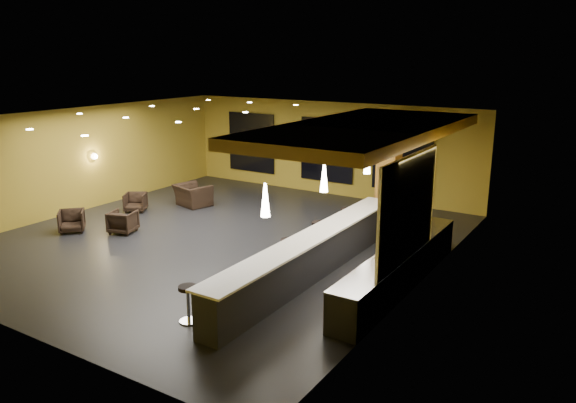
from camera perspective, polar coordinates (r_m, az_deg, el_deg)
The scene contains 33 objects.
floor at distance 16.50m, azimuth -6.84°, elevation -3.97°, with size 12.00×13.00×0.10m, color black.
ceiling at distance 15.72m, azimuth -7.24°, elevation 8.56°, with size 12.00×13.00×0.10m, color black.
wall_back at distance 21.40m, azimuth 4.10°, elevation 5.42°, with size 12.00×0.10×3.50m, color #A58925.
wall_left at distance 20.32m, azimuth -20.46°, elevation 4.01°, with size 0.10×13.00×3.50m, color #A58925.
wall_right at distance 13.16m, azimuth 13.91°, elevation -0.98°, with size 0.10×13.00×3.50m, color #A58925.
wood_soffit at distance 14.48m, azimuth 7.84°, elevation 7.25°, with size 3.60×8.00×0.28m, color olive.
window_left at distance 23.14m, azimuth -3.74°, elevation 6.01°, with size 2.20×0.06×2.40m, color black.
window_center at distance 21.31m, azimuth 3.95°, elevation 5.24°, with size 2.20×0.06×2.40m, color black.
window_right at distance 20.09m, azimuth 11.53°, elevation 4.39°, with size 2.20×0.06×2.40m, color black.
tile_backsplash at distance 12.21m, azimuth 12.09°, elevation -0.88°, with size 0.06×3.20×2.40m, color white.
bar_counter at distance 13.59m, azimuth 2.54°, elevation -5.59°, with size 0.60×8.00×1.00m, color black.
bar_top at distance 13.41m, azimuth 2.57°, elevation -3.49°, with size 0.78×8.10×0.05m, color white.
prep_counter at distance 13.25m, azimuth 11.22°, elevation -6.74°, with size 0.70×6.00×0.86m, color black.
prep_top at distance 13.09m, azimuth 11.32°, elevation -4.88°, with size 0.72×6.00×0.03m, color silver.
wall_shelf_lower at distance 12.19m, azimuth 11.04°, elevation -2.82°, with size 0.30×1.50×0.03m, color silver.
wall_shelf_upper at distance 12.06m, azimuth 11.15°, elevation -0.78°, with size 0.30×1.50×0.03m, color silver.
column at distance 17.25m, azimuth 10.18°, elevation 2.93°, with size 0.60×0.60×3.50m, color brown.
wall_sconce at distance 20.48m, azimuth -19.08°, elevation 4.36°, with size 0.22×0.22×0.22m, color #FFE5B2.
pendant_0 at distance 11.41m, azimuth -2.32°, elevation 0.16°, with size 0.20×0.20×0.70m, color white.
pendant_1 at distance 13.49m, azimuth 3.69°, elevation 2.44°, with size 0.20×0.20×0.70m, color white.
pendant_2 at distance 15.69m, azimuth 8.06°, elevation 4.08°, with size 0.20×0.20×0.70m, color white.
staff_a at distance 15.20m, azimuth 10.84°, elevation -2.02°, with size 0.66×0.43×1.80m, color black.
staff_b at distance 15.74m, azimuth 12.42°, elevation -1.48°, with size 0.88×0.69×1.82m, color black.
staff_c at distance 15.90m, azimuth 12.92°, elevation -1.44°, with size 0.86×0.56×1.77m, color black.
armchair_a at distance 18.15m, azimuth -21.12°, elevation -1.86°, with size 0.72×0.74×0.67m, color black.
armchair_b at distance 17.57m, azimuth -16.42°, elevation -1.98°, with size 0.72×0.74×0.68m, color black.
armchair_c at distance 19.81m, azimuth -15.23°, elevation -0.07°, with size 0.68×0.70×0.64m, color black.
armchair_d at distance 20.10m, azimuth -9.66°, elevation 0.64°, with size 1.17×1.02×0.76m, color black.
bar_stool_0 at distance 11.52m, azimuth -10.12°, elevation -9.73°, with size 0.39×0.39×0.77m.
bar_stool_1 at distance 12.61m, azimuth -4.00°, elevation -7.35°, with size 0.38×0.38×0.76m.
bar_stool_2 at distance 14.01m, azimuth -0.01°, elevation -4.93°, with size 0.40×0.40×0.78m.
bar_stool_3 at distance 15.51m, azimuth 3.07°, elevation -3.03°, with size 0.38×0.38×0.76m.
bar_stool_4 at distance 16.62m, azimuth 6.04°, elevation -1.72°, with size 0.42×0.42×0.82m.
Camera 1 is at (9.90, -12.09, 5.24)m, focal length 35.00 mm.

